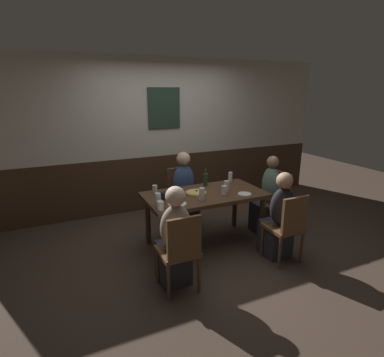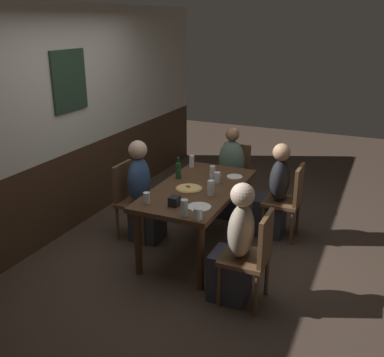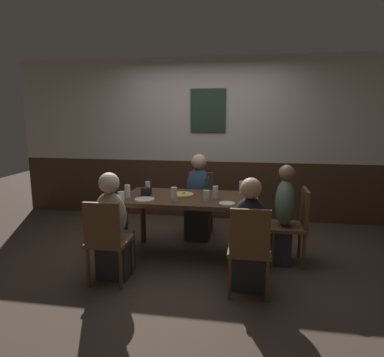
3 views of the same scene
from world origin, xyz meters
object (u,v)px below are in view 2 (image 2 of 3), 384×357
(highball_clear, at_px, (212,173))
(pint_glass_stout, at_px, (192,162))
(condiment_caddy, at_px, (174,201))
(pint_glass_amber, at_px, (211,189))
(chair_left_near, at_px, (253,253))
(person_right_near, at_px, (274,197))
(chair_head_east, at_px, (234,174))
(beer_bottle_green, at_px, (178,170))
(plate_white_large, at_px, (199,207))
(chair_mid_far, at_px, (131,196))
(tumbler_water, at_px, (184,209))
(person_left_near, at_px, (235,251))
(chair_right_near, at_px, (288,198))
(beer_glass_tall, at_px, (147,199))
(beer_glass_half, at_px, (198,215))
(dining_table, at_px, (197,195))
(person_mid_far, at_px, (143,198))
(pint_glass_pale, at_px, (217,178))
(person_head_east, at_px, (230,179))
(pizza, at_px, (189,189))
(plate_white_small, at_px, (235,177))

(highball_clear, height_order, pint_glass_stout, highball_clear)
(condiment_caddy, bearing_deg, pint_glass_amber, -29.03)
(chair_left_near, height_order, person_right_near, person_right_near)
(chair_head_east, distance_m, pint_glass_amber, 1.41)
(chair_left_near, bearing_deg, condiment_caddy, 79.09)
(pint_glass_stout, distance_m, beer_bottle_green, 0.43)
(chair_left_near, bearing_deg, plate_white_large, 70.68)
(condiment_caddy, bearing_deg, chair_left_near, -100.91)
(chair_mid_far, bearing_deg, tumbler_water, -125.11)
(person_left_near, bearing_deg, beer_bottle_green, 48.35)
(chair_right_near, xyz_separation_m, highball_clear, (-0.40, 0.78, 0.31))
(chair_head_east, relative_size, beer_glass_tall, 7.91)
(beer_bottle_green, bearing_deg, beer_glass_half, -145.14)
(dining_table, height_order, person_mid_far, person_mid_far)
(chair_head_east, bearing_deg, chair_right_near, -121.57)
(chair_left_near, relative_size, person_mid_far, 0.75)
(chair_left_near, height_order, pint_glass_stout, pint_glass_stout)
(chair_mid_far, relative_size, pint_glass_pale, 7.44)
(person_right_near, bearing_deg, pint_glass_amber, 151.70)
(chair_head_east, xyz_separation_m, beer_bottle_green, (-1.05, 0.31, 0.34))
(person_mid_far, bearing_deg, beer_glass_tall, -146.61)
(chair_left_near, bearing_deg, highball_clear, 37.91)
(person_mid_far, relative_size, person_right_near, 1.04)
(person_mid_far, xyz_separation_m, pint_glass_pale, (0.21, -0.81, 0.29))
(chair_head_east, height_order, person_head_east, person_head_east)
(chair_mid_far, distance_m, chair_left_near, 1.81)
(chair_left_near, distance_m, pint_glass_stout, 1.77)
(pizza, height_order, plate_white_small, pizza)
(pint_glass_pale, distance_m, condiment_caddy, 0.77)
(chair_mid_far, xyz_separation_m, pizza, (-0.10, -0.78, 0.26))
(beer_glass_half, distance_m, pint_glass_pale, 0.96)
(dining_table, bearing_deg, plate_white_small, -29.75)
(dining_table, height_order, person_left_near, person_left_near)
(chair_right_near, xyz_separation_m, person_right_near, (-0.00, 0.16, -0.02))
(plate_white_large, xyz_separation_m, plate_white_small, (0.94, -0.03, 0.00))
(beer_glass_tall, bearing_deg, person_head_east, -9.45)
(dining_table, xyz_separation_m, person_left_near, (-0.70, -0.67, -0.17))
(chair_mid_far, xyz_separation_m, person_right_near, (0.70, -1.50, -0.02))
(highball_clear, bearing_deg, person_right_near, -57.46)
(dining_table, bearing_deg, condiment_caddy, 179.43)
(beer_glass_tall, bearing_deg, dining_table, -24.56)
(beer_bottle_green, bearing_deg, condiment_caddy, -156.99)
(beer_glass_tall, distance_m, condiment_caddy, 0.28)
(highball_clear, relative_size, pint_glass_amber, 0.97)
(plate_white_small, bearing_deg, chair_left_near, -153.65)
(person_left_near, bearing_deg, tumbler_water, 91.18)
(pizza, xyz_separation_m, beer_glass_half, (-0.63, -0.37, 0.03))
(beer_glass_half, relative_size, pint_glass_pale, 0.91)
(pizza, bearing_deg, chair_head_east, -2.28)
(chair_head_east, xyz_separation_m, plate_white_large, (-1.70, -0.23, 0.25))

